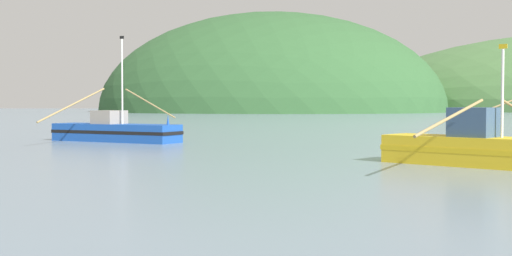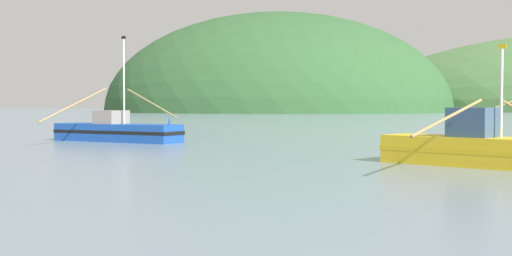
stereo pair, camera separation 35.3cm
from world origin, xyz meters
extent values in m
ellipsoid|color=#2D562D|center=(-19.35, 201.01, 0.00)|extent=(106.16, 84.93, 60.54)
cube|color=gold|center=(12.54, 29.23, 0.64)|extent=(9.32, 7.16, 1.29)
cube|color=gold|center=(12.54, 29.23, 0.71)|extent=(9.41, 7.24, 0.23)
cube|color=#334C6B|center=(11.89, 29.65, 1.93)|extent=(2.56, 2.60, 1.29)
cylinder|color=silver|center=(12.89, 29.00, 3.18)|extent=(0.12, 0.12, 3.79)
cube|color=gold|center=(12.89, 29.00, 5.20)|extent=(0.32, 0.22, 0.20)
cylinder|color=#997F4C|center=(10.33, 25.84, 2.24)|extent=(3.28, 4.96, 1.43)
cube|color=#19479E|center=(-10.37, 44.69, 0.63)|extent=(10.23, 5.58, 1.26)
cube|color=black|center=(-10.37, 44.69, 0.70)|extent=(10.33, 5.64, 0.23)
cone|color=#19479E|center=(-6.03, 43.17, 1.61)|extent=(0.25, 0.25, 0.70)
cube|color=gray|center=(-10.90, 44.87, 1.75)|extent=(2.38, 2.51, 0.96)
cylinder|color=silver|center=(-9.77, 44.48, 4.28)|extent=(0.12, 0.12, 6.04)
cube|color=black|center=(-9.77, 44.48, 7.42)|extent=(0.35, 0.15, 0.20)
cylinder|color=#997F4C|center=(-8.95, 48.74, 2.66)|extent=(2.17, 5.91, 2.31)
cylinder|color=#997F4C|center=(-11.79, 40.63, 2.66)|extent=(2.17, 5.91, 2.31)
cylinder|color=#997F4C|center=(16.60, 47.22, 2.62)|extent=(5.72, 1.09, 2.30)
camera|label=1|loc=(6.68, -0.52, 2.80)|focal=46.28mm
camera|label=2|loc=(7.03, -0.46, 2.80)|focal=46.28mm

